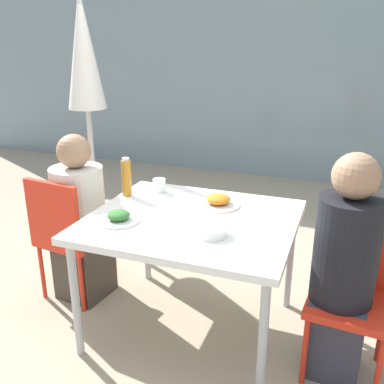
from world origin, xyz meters
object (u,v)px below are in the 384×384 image
(chair_right, at_px, (353,282))
(bottle, at_px, (126,178))
(chair_left, at_px, (67,231))
(person_right, at_px, (343,274))
(person_left, at_px, (81,223))
(closed_umbrella, at_px, (85,67))
(drinking_cup, at_px, (159,185))
(salad_bowl, at_px, (211,231))

(chair_right, relative_size, bottle, 3.46)
(chair_left, distance_m, person_right, 1.69)
(person_left, relative_size, closed_umbrella, 0.55)
(chair_left, xyz_separation_m, person_left, (0.06, 0.07, 0.03))
(person_right, height_order, drinking_cup, person_right)
(chair_right, xyz_separation_m, person_right, (-0.06, -0.08, 0.08))
(person_right, bearing_deg, drinking_cup, -14.16)
(salad_bowl, bearing_deg, chair_left, 168.83)
(person_left, xyz_separation_m, chair_right, (1.69, -0.09, -0.03))
(person_right, xyz_separation_m, drinking_cup, (-1.16, 0.39, 0.20))
(chair_right, height_order, closed_umbrella, closed_umbrella)
(chair_right, bearing_deg, person_right, 58.14)
(chair_left, relative_size, person_right, 0.72)
(chair_right, distance_m, salad_bowl, 0.77)
(chair_right, relative_size, drinking_cup, 9.92)
(chair_right, bearing_deg, bottle, -2.93)
(drinking_cup, bearing_deg, salad_bowl, -44.43)
(salad_bowl, bearing_deg, person_right, 10.23)
(chair_left, height_order, closed_umbrella, closed_umbrella)
(chair_left, height_order, salad_bowl, chair_left)
(drinking_cup, bearing_deg, bottle, -139.47)
(bottle, bearing_deg, person_right, -10.99)
(chair_right, relative_size, person_right, 0.72)
(chair_right, bearing_deg, drinking_cup, -10.06)
(person_left, height_order, closed_umbrella, closed_umbrella)
(closed_umbrella, bearing_deg, person_right, -26.12)
(chair_right, xyz_separation_m, salad_bowl, (-0.70, -0.19, 0.26))
(closed_umbrella, bearing_deg, chair_left, -67.31)
(bottle, distance_m, salad_bowl, 0.78)
(chair_right, xyz_separation_m, closed_umbrella, (-2.13, 0.94, 0.96))
(bottle, distance_m, drinking_cup, 0.22)
(person_left, distance_m, person_right, 1.64)
(person_right, distance_m, closed_umbrella, 2.48)
(chair_left, bearing_deg, closed_umbrella, 119.66)
(chair_right, distance_m, person_right, 0.12)
(closed_umbrella, relative_size, bottle, 8.28)
(bottle, bearing_deg, salad_bowl, -28.75)
(chair_left, height_order, bottle, bottle)
(chair_left, xyz_separation_m, person_right, (1.69, -0.09, 0.08))
(bottle, bearing_deg, drinking_cup, 40.53)
(chair_left, bearing_deg, salad_bowl, -4.20)
(person_left, distance_m, drinking_cup, 0.57)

